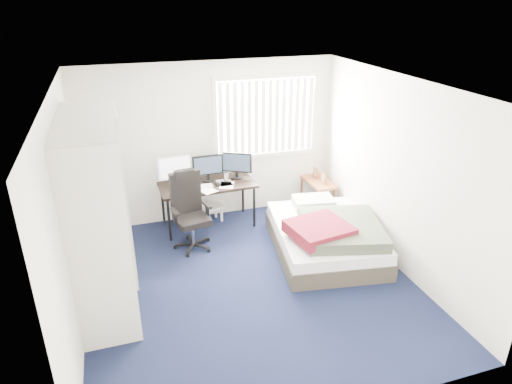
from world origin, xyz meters
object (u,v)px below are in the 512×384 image
Objects in this scene: desk at (207,181)px; bed at (326,235)px; office_chair at (190,218)px; nightstand at (318,184)px.

desk is 2.00m from bed.
bed is at bearing -23.49° from office_chair.
desk is 1.94× the size of nightstand.
nightstand is 1.46m from bed.
office_chair reaches higher than nightstand.
desk reaches higher than nightstand.
desk reaches higher than bed.
office_chair is (-0.38, -0.55, -0.31)m from desk.
office_chair is 1.49× the size of nightstand.
bed is at bearing -110.05° from nightstand.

